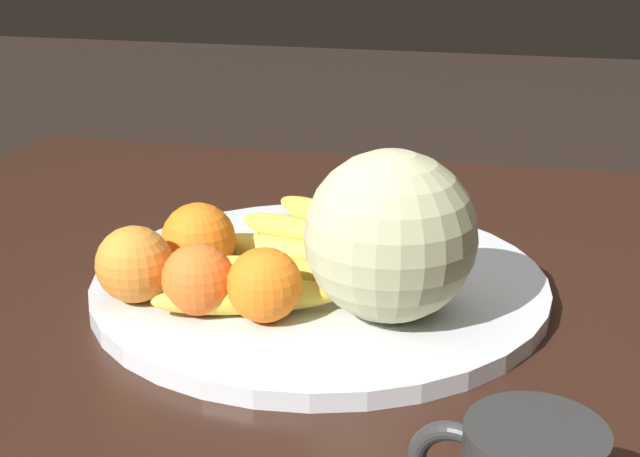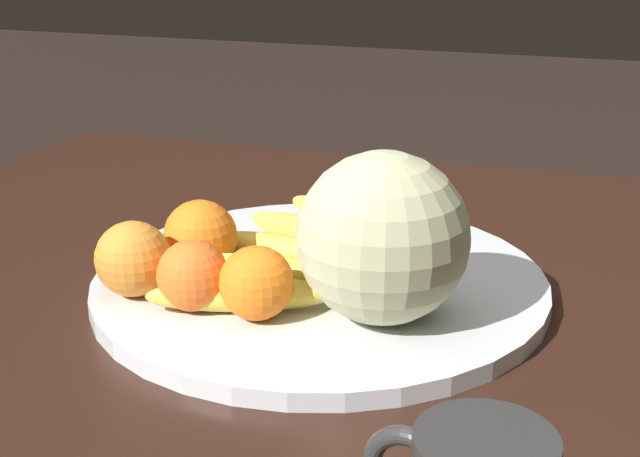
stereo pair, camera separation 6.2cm
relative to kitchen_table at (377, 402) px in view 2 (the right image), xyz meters
The scene contains 9 objects.
kitchen_table is the anchor object (origin of this frame).
fruit_bowl 0.13m from the kitchen_table, 30.70° to the right, with size 0.45×0.45×0.02m.
melon 0.18m from the kitchen_table, 105.53° to the left, with size 0.15×0.15×0.15m.
banana_bunch 0.17m from the kitchen_table, 28.15° to the right, with size 0.21×0.33×0.03m.
orange_front_left 0.24m from the kitchen_table, ahead, with size 0.07×0.07×0.07m.
orange_front_right 0.22m from the kitchen_table, 21.86° to the left, with size 0.07×0.07×0.07m.
orange_mid_center 0.18m from the kitchen_table, 33.15° to the left, with size 0.07×0.07×0.07m.
orange_back_left 0.27m from the kitchen_table, 12.83° to the left, with size 0.07×0.07×0.07m.
produce_tag 0.21m from the kitchen_table, ahead, with size 0.08×0.08×0.00m.
Camera 2 is at (-0.17, 0.73, 1.09)m, focal length 50.00 mm.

